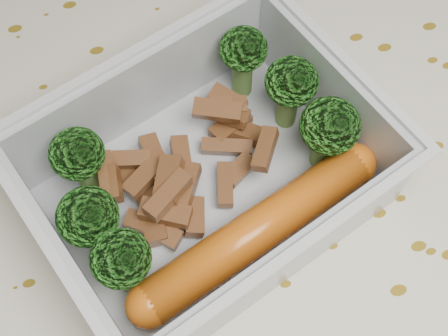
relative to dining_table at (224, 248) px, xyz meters
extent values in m
cube|color=brown|center=(0.00, 0.00, 0.06)|extent=(1.40, 0.90, 0.04)
cube|color=silver|center=(0.00, 0.00, 0.09)|extent=(1.46, 0.96, 0.01)
cube|color=silver|center=(-0.01, 0.00, 0.09)|extent=(0.22, 0.19, 0.00)
cube|color=silver|center=(-0.03, 0.07, 0.12)|extent=(0.17, 0.06, 0.06)
cube|color=silver|center=(0.01, -0.06, 0.12)|extent=(0.17, 0.06, 0.06)
cube|color=silver|center=(0.07, 0.03, 0.12)|extent=(0.05, 0.12, 0.06)
cube|color=silver|center=(-0.09, -0.02, 0.12)|extent=(0.05, 0.12, 0.06)
cube|color=silver|center=(-0.03, 0.07, 0.15)|extent=(0.18, 0.07, 0.00)
cube|color=silver|center=(0.02, -0.06, 0.15)|extent=(0.18, 0.07, 0.00)
cube|color=silver|center=(0.08, 0.04, 0.15)|extent=(0.05, 0.13, 0.00)
cube|color=silver|center=(-0.10, -0.03, 0.15)|extent=(0.05, 0.13, 0.00)
cylinder|color=#608C3F|center=(-0.07, 0.03, 0.11)|extent=(0.02, 0.02, 0.03)
ellipsoid|color=#358326|center=(-0.07, 0.03, 0.14)|extent=(0.03, 0.03, 0.03)
cylinder|color=#608C3F|center=(0.03, 0.07, 0.11)|extent=(0.02, 0.02, 0.03)
ellipsoid|color=#358326|center=(0.03, 0.07, 0.14)|extent=(0.03, 0.03, 0.02)
cylinder|color=#608C3F|center=(-0.08, -0.01, 0.11)|extent=(0.02, 0.02, 0.03)
ellipsoid|color=#358326|center=(-0.08, -0.01, 0.14)|extent=(0.03, 0.03, 0.03)
cylinder|color=#608C3F|center=(0.05, 0.04, 0.11)|extent=(0.02, 0.02, 0.03)
ellipsoid|color=#358326|center=(0.05, 0.04, 0.14)|extent=(0.03, 0.03, 0.03)
cylinder|color=#608C3F|center=(-0.06, -0.04, 0.11)|extent=(0.02, 0.02, 0.03)
ellipsoid|color=#358326|center=(-0.06, -0.04, 0.14)|extent=(0.03, 0.03, 0.03)
cylinder|color=#608C3F|center=(0.06, 0.01, 0.11)|extent=(0.02, 0.02, 0.03)
ellipsoid|color=#358326|center=(0.06, 0.01, 0.13)|extent=(0.03, 0.03, 0.03)
cube|color=brown|center=(-0.03, 0.01, 0.12)|extent=(0.02, 0.03, 0.01)
cube|color=brown|center=(0.00, 0.00, 0.10)|extent=(0.02, 0.03, 0.01)
cube|color=brown|center=(0.01, 0.01, 0.10)|extent=(0.02, 0.02, 0.01)
cube|color=brown|center=(0.02, 0.05, 0.11)|extent=(0.02, 0.02, 0.01)
cube|color=brown|center=(-0.04, -0.01, 0.11)|extent=(0.03, 0.02, 0.01)
cube|color=brown|center=(0.01, 0.04, 0.12)|extent=(0.03, 0.02, 0.01)
cube|color=brown|center=(-0.03, 0.00, 0.10)|extent=(0.03, 0.02, 0.01)
cube|color=brown|center=(-0.04, -0.01, 0.10)|extent=(0.03, 0.03, 0.01)
cube|color=brown|center=(-0.04, 0.02, 0.11)|extent=(0.03, 0.03, 0.01)
cube|color=brown|center=(-0.06, 0.02, 0.12)|extent=(0.01, 0.03, 0.01)
cube|color=brown|center=(-0.03, 0.03, 0.11)|extent=(0.02, 0.03, 0.01)
cube|color=brown|center=(0.03, 0.01, 0.12)|extent=(0.02, 0.03, 0.01)
cube|color=brown|center=(0.02, 0.04, 0.11)|extent=(0.03, 0.02, 0.01)
cube|color=brown|center=(-0.05, 0.02, 0.10)|extent=(0.02, 0.02, 0.01)
cube|color=brown|center=(-0.03, 0.00, 0.12)|extent=(0.03, 0.03, 0.01)
cube|color=brown|center=(-0.05, 0.01, 0.10)|extent=(0.02, 0.03, 0.01)
cube|color=brown|center=(-0.02, -0.01, 0.10)|extent=(0.02, 0.02, 0.01)
cube|color=brown|center=(-0.02, 0.02, 0.11)|extent=(0.02, 0.03, 0.01)
cube|color=brown|center=(0.03, 0.03, 0.10)|extent=(0.03, 0.03, 0.01)
cube|color=brown|center=(-0.05, -0.01, 0.10)|extent=(0.03, 0.02, 0.01)
cube|color=brown|center=(0.02, 0.05, 0.11)|extent=(0.02, 0.03, 0.01)
cube|color=brown|center=(-0.05, 0.03, 0.11)|extent=(0.02, 0.02, 0.01)
cube|color=brown|center=(-0.04, 0.00, 0.10)|extent=(0.02, 0.03, 0.01)
cube|color=brown|center=(-0.06, 0.01, 0.12)|extent=(0.01, 0.02, 0.01)
cube|color=brown|center=(0.01, 0.03, 0.10)|extent=(0.03, 0.02, 0.01)
cube|color=brown|center=(-0.02, 0.00, 0.11)|extent=(0.03, 0.03, 0.01)
cube|color=brown|center=(0.02, 0.04, 0.10)|extent=(0.03, 0.02, 0.01)
cylinder|color=#CF5F12|center=(0.01, -0.03, 0.11)|extent=(0.14, 0.07, 0.03)
sphere|color=#CF5F12|center=(0.08, -0.01, 0.11)|extent=(0.03, 0.03, 0.03)
sphere|color=#CF5F12|center=(-0.06, -0.06, 0.11)|extent=(0.03, 0.03, 0.03)
camera|label=1|loc=(-0.04, -0.14, 0.43)|focal=50.00mm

